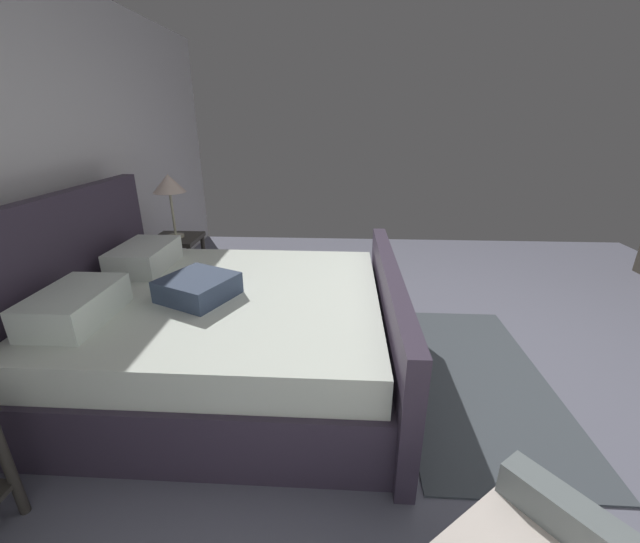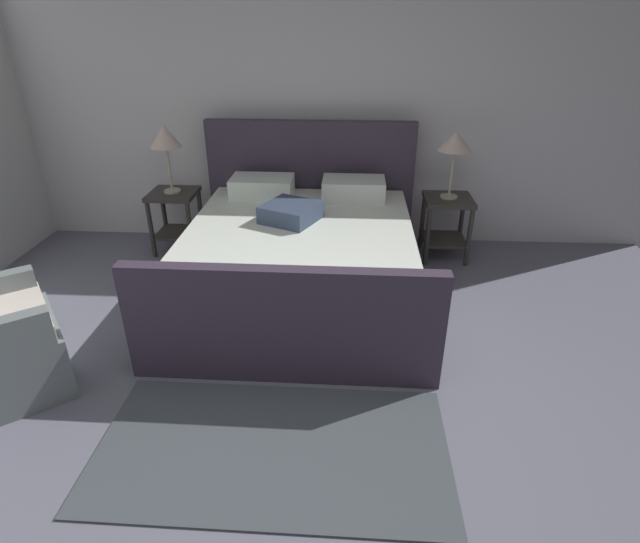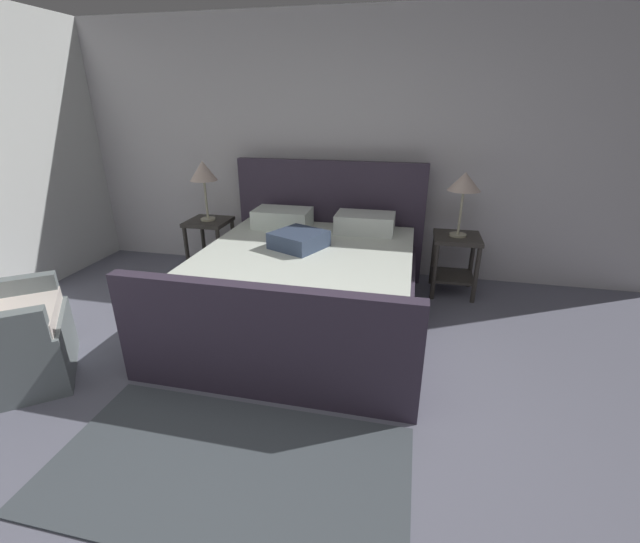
{
  "view_description": "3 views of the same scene",
  "coord_description": "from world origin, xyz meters",
  "px_view_note": "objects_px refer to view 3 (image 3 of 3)",
  "views": [
    {
      "loc": [
        -2.6,
        1.02,
        1.7
      ],
      "look_at": [
        -0.29,
        1.14,
        0.79
      ],
      "focal_mm": 22.14,
      "sensor_mm": 36.0,
      "label": 1
    },
    {
      "loc": [
        0.11,
        -1.89,
        2.11
      ],
      "look_at": [
        -0.07,
        1.18,
        0.53
      ],
      "focal_mm": 28.13,
      "sensor_mm": 36.0,
      "label": 2
    },
    {
      "loc": [
        0.57,
        -1.41,
        1.81
      ],
      "look_at": [
        -0.03,
        1.32,
        0.66
      ],
      "focal_mm": 23.37,
      "sensor_mm": 36.0,
      "label": 3
    }
  ],
  "objects_px": {
    "table_lamp_right": "(464,184)",
    "table_lamp_left": "(203,173)",
    "bed": "(306,281)",
    "nightstand_right": "(455,255)",
    "nightstand_left": "(210,237)"
  },
  "relations": [
    {
      "from": "table_lamp_right",
      "to": "nightstand_left",
      "type": "height_order",
      "value": "table_lamp_right"
    },
    {
      "from": "bed",
      "to": "nightstand_right",
      "type": "xyz_separation_m",
      "value": [
        1.31,
        0.81,
        0.05
      ]
    },
    {
      "from": "table_lamp_right",
      "to": "table_lamp_left",
      "type": "bearing_deg",
      "value": 179.68
    },
    {
      "from": "bed",
      "to": "nightstand_right",
      "type": "distance_m",
      "value": 1.54
    },
    {
      "from": "bed",
      "to": "nightstand_left",
      "type": "bearing_deg",
      "value": 147.74
    },
    {
      "from": "nightstand_right",
      "to": "bed",
      "type": "bearing_deg",
      "value": -148.21
    },
    {
      "from": "bed",
      "to": "table_lamp_left",
      "type": "xyz_separation_m",
      "value": [
        -1.31,
        0.83,
        0.76
      ]
    },
    {
      "from": "bed",
      "to": "table_lamp_right",
      "type": "relative_size",
      "value": 3.72
    },
    {
      "from": "nightstand_right",
      "to": "table_lamp_left",
      "type": "bearing_deg",
      "value": 179.68
    },
    {
      "from": "nightstand_left",
      "to": "table_lamp_left",
      "type": "bearing_deg",
      "value": 116.57
    },
    {
      "from": "table_lamp_left",
      "to": "nightstand_right",
      "type": "bearing_deg",
      "value": -0.32
    },
    {
      "from": "nightstand_right",
      "to": "nightstand_left",
      "type": "height_order",
      "value": "same"
    },
    {
      "from": "bed",
      "to": "table_lamp_right",
      "type": "height_order",
      "value": "bed"
    },
    {
      "from": "nightstand_left",
      "to": "table_lamp_left",
      "type": "relative_size",
      "value": 0.95
    },
    {
      "from": "nightstand_right",
      "to": "nightstand_left",
      "type": "xyz_separation_m",
      "value": [
        -2.61,
        0.01,
        0.0
      ]
    }
  ]
}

